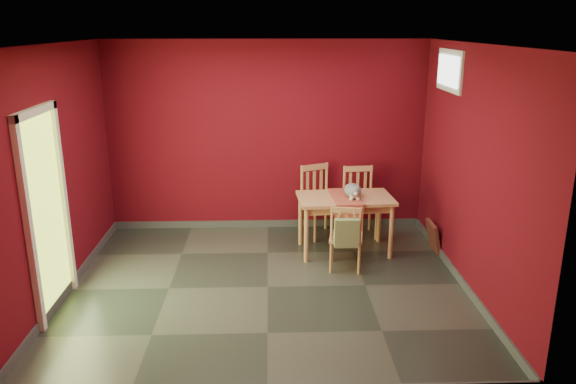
{
  "coord_description": "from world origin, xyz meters",
  "views": [
    {
      "loc": [
        0.04,
        -5.85,
        2.9
      ],
      "look_at": [
        0.25,
        0.45,
        1.0
      ],
      "focal_mm": 35.0,
      "sensor_mm": 36.0,
      "label": 1
    }
  ],
  "objects_px": {
    "chair_far_left": "(319,200)",
    "tote_bag": "(347,233)",
    "chair_near": "(346,236)",
    "dining_table": "(345,204)",
    "chair_far_right": "(359,201)",
    "cat": "(353,188)",
    "picture_frame": "(433,237)"
  },
  "relations": [
    {
      "from": "chair_far_right",
      "to": "chair_near",
      "type": "relative_size",
      "value": 1.15
    },
    {
      "from": "chair_far_left",
      "to": "picture_frame",
      "type": "relative_size",
      "value": 2.5
    },
    {
      "from": "tote_bag",
      "to": "picture_frame",
      "type": "xyz_separation_m",
      "value": [
        1.26,
        0.75,
        -0.35
      ]
    },
    {
      "from": "dining_table",
      "to": "chair_far_right",
      "type": "bearing_deg",
      "value": 65.11
    },
    {
      "from": "tote_bag",
      "to": "cat",
      "type": "relative_size",
      "value": 0.89
    },
    {
      "from": "chair_near",
      "to": "cat",
      "type": "height_order",
      "value": "cat"
    },
    {
      "from": "chair_far_right",
      "to": "chair_near",
      "type": "bearing_deg",
      "value": -106.29
    },
    {
      "from": "chair_far_left",
      "to": "tote_bag",
      "type": "bearing_deg",
      "value": -82.04
    },
    {
      "from": "chair_far_right",
      "to": "picture_frame",
      "type": "xyz_separation_m",
      "value": [
        0.89,
        -0.65,
        -0.3
      ]
    },
    {
      "from": "chair_near",
      "to": "cat",
      "type": "distance_m",
      "value": 0.74
    },
    {
      "from": "dining_table",
      "to": "chair_far_right",
      "type": "height_order",
      "value": "chair_far_right"
    },
    {
      "from": "chair_far_right",
      "to": "cat",
      "type": "relative_size",
      "value": 2.12
    },
    {
      "from": "chair_near",
      "to": "cat",
      "type": "relative_size",
      "value": 1.83
    },
    {
      "from": "chair_near",
      "to": "dining_table",
      "type": "bearing_deg",
      "value": 84.22
    },
    {
      "from": "chair_far_right",
      "to": "cat",
      "type": "xyz_separation_m",
      "value": [
        -0.19,
        -0.62,
        0.37
      ]
    },
    {
      "from": "dining_table",
      "to": "cat",
      "type": "relative_size",
      "value": 2.73
    },
    {
      "from": "chair_far_left",
      "to": "tote_bag",
      "type": "xyz_separation_m",
      "value": [
        0.2,
        -1.42,
        0.04
      ]
    },
    {
      "from": "chair_far_right",
      "to": "tote_bag",
      "type": "bearing_deg",
      "value": -104.79
    },
    {
      "from": "dining_table",
      "to": "chair_far_left",
      "type": "bearing_deg",
      "value": 113.11
    },
    {
      "from": "picture_frame",
      "to": "chair_far_right",
      "type": "bearing_deg",
      "value": 143.86
    },
    {
      "from": "chair_near",
      "to": "cat",
      "type": "xyz_separation_m",
      "value": [
        0.15,
        0.57,
        0.44
      ]
    },
    {
      "from": "chair_far_right",
      "to": "cat",
      "type": "distance_m",
      "value": 0.75
    },
    {
      "from": "tote_bag",
      "to": "chair_near",
      "type": "bearing_deg",
      "value": 84.16
    },
    {
      "from": "dining_table",
      "to": "tote_bag",
      "type": "height_order",
      "value": "tote_bag"
    },
    {
      "from": "picture_frame",
      "to": "tote_bag",
      "type": "bearing_deg",
      "value": -149.31
    },
    {
      "from": "cat",
      "to": "picture_frame",
      "type": "relative_size",
      "value": 1.15
    },
    {
      "from": "chair_far_right",
      "to": "chair_far_left",
      "type": "bearing_deg",
      "value": 177.87
    },
    {
      "from": "tote_bag",
      "to": "dining_table",
      "type": "bearing_deg",
      "value": 84.2
    },
    {
      "from": "cat",
      "to": "tote_bag",
      "type": "bearing_deg",
      "value": -117.18
    },
    {
      "from": "chair_far_left",
      "to": "picture_frame",
      "type": "distance_m",
      "value": 1.63
    },
    {
      "from": "chair_near",
      "to": "cat",
      "type": "bearing_deg",
      "value": 74.99
    },
    {
      "from": "chair_near",
      "to": "tote_bag",
      "type": "relative_size",
      "value": 2.05
    }
  ]
}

